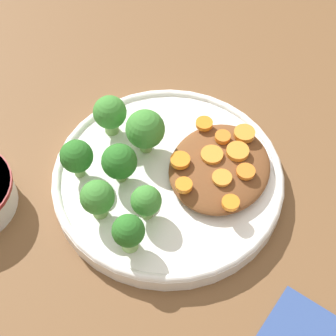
# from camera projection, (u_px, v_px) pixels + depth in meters

# --- Properties ---
(ground_plane) EXTENTS (4.00, 4.00, 0.00)m
(ground_plane) POSITION_uv_depth(u_px,v_px,m) (168.00, 185.00, 0.67)
(ground_plane) COLOR brown
(plate) EXTENTS (0.27, 0.27, 0.02)m
(plate) POSITION_uv_depth(u_px,v_px,m) (168.00, 179.00, 0.66)
(plate) COLOR white
(plate) RESTS_ON ground_plane
(stew_mound) EXTENTS (0.13, 0.12, 0.02)m
(stew_mound) POSITION_uv_depth(u_px,v_px,m) (220.00, 168.00, 0.65)
(stew_mound) COLOR brown
(stew_mound) RESTS_ON plate
(broccoli_floret_0) EXTENTS (0.04, 0.04, 0.05)m
(broccoli_floret_0) POSITION_uv_depth(u_px,v_px,m) (119.00, 162.00, 0.63)
(broccoli_floret_0) COLOR #759E51
(broccoli_floret_0) RESTS_ON plate
(broccoli_floret_1) EXTENTS (0.04, 0.04, 0.05)m
(broccoli_floret_1) POSITION_uv_depth(u_px,v_px,m) (124.00, 231.00, 0.58)
(broccoli_floret_1) COLOR #7FA85B
(broccoli_floret_1) RESTS_ON plate
(broccoli_floret_2) EXTENTS (0.04, 0.04, 0.05)m
(broccoli_floret_2) POSITION_uv_depth(u_px,v_px,m) (98.00, 198.00, 0.60)
(broccoli_floret_2) COLOR #759E51
(broccoli_floret_2) RESTS_ON plate
(broccoli_floret_3) EXTENTS (0.03, 0.03, 0.05)m
(broccoli_floret_3) POSITION_uv_depth(u_px,v_px,m) (147.00, 202.00, 0.60)
(broccoli_floret_3) COLOR #759E51
(broccoli_floret_3) RESTS_ON plate
(broccoli_floret_4) EXTENTS (0.04, 0.04, 0.05)m
(broccoli_floret_4) POSITION_uv_depth(u_px,v_px,m) (110.00, 113.00, 0.67)
(broccoli_floret_4) COLOR #7FA85B
(broccoli_floret_4) RESTS_ON plate
(broccoli_floret_5) EXTENTS (0.04, 0.04, 0.05)m
(broccoli_floret_5) POSITION_uv_depth(u_px,v_px,m) (77.00, 157.00, 0.63)
(broccoli_floret_5) COLOR #7FA85B
(broccoli_floret_5) RESTS_ON plate
(broccoli_floret_6) EXTENTS (0.05, 0.05, 0.06)m
(broccoli_floret_6) POSITION_uv_depth(u_px,v_px,m) (145.00, 130.00, 0.65)
(broccoli_floret_6) COLOR #7FA85B
(broccoli_floret_6) RESTS_ON plate
(carrot_slice_0) EXTENTS (0.02, 0.02, 0.00)m
(carrot_slice_0) POSITION_uv_depth(u_px,v_px,m) (222.00, 178.00, 0.63)
(carrot_slice_0) COLOR orange
(carrot_slice_0) RESTS_ON stew_mound
(carrot_slice_1) EXTENTS (0.03, 0.03, 0.01)m
(carrot_slice_1) POSITION_uv_depth(u_px,v_px,m) (238.00, 151.00, 0.65)
(carrot_slice_1) COLOR orange
(carrot_slice_1) RESTS_ON stew_mound
(carrot_slice_2) EXTENTS (0.02, 0.02, 0.01)m
(carrot_slice_2) POSITION_uv_depth(u_px,v_px,m) (184.00, 185.00, 0.62)
(carrot_slice_2) COLOR orange
(carrot_slice_2) RESTS_ON stew_mound
(carrot_slice_3) EXTENTS (0.02, 0.02, 0.01)m
(carrot_slice_3) POSITION_uv_depth(u_px,v_px,m) (231.00, 203.00, 0.61)
(carrot_slice_3) COLOR orange
(carrot_slice_3) RESTS_ON stew_mound
(carrot_slice_4) EXTENTS (0.02, 0.02, 0.01)m
(carrot_slice_4) POSITION_uv_depth(u_px,v_px,m) (180.00, 160.00, 0.64)
(carrot_slice_4) COLOR orange
(carrot_slice_4) RESTS_ON stew_mound
(carrot_slice_5) EXTENTS (0.02, 0.02, 0.01)m
(carrot_slice_5) POSITION_uv_depth(u_px,v_px,m) (204.00, 124.00, 0.67)
(carrot_slice_5) COLOR orange
(carrot_slice_5) RESTS_ON stew_mound
(carrot_slice_6) EXTENTS (0.02, 0.02, 0.00)m
(carrot_slice_6) POSITION_uv_depth(u_px,v_px,m) (246.00, 172.00, 0.63)
(carrot_slice_6) COLOR orange
(carrot_slice_6) RESTS_ON stew_mound
(carrot_slice_7) EXTENTS (0.03, 0.03, 0.01)m
(carrot_slice_7) POSITION_uv_depth(u_px,v_px,m) (244.00, 134.00, 0.66)
(carrot_slice_7) COLOR orange
(carrot_slice_7) RESTS_ON stew_mound
(carrot_slice_8) EXTENTS (0.02, 0.02, 0.01)m
(carrot_slice_8) POSITION_uv_depth(u_px,v_px,m) (223.00, 137.00, 0.66)
(carrot_slice_8) COLOR orange
(carrot_slice_8) RESTS_ON stew_mound
(carrot_slice_9) EXTENTS (0.03, 0.03, 0.00)m
(carrot_slice_9) POSITION_uv_depth(u_px,v_px,m) (212.00, 155.00, 0.65)
(carrot_slice_9) COLOR orange
(carrot_slice_9) RESTS_ON stew_mound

